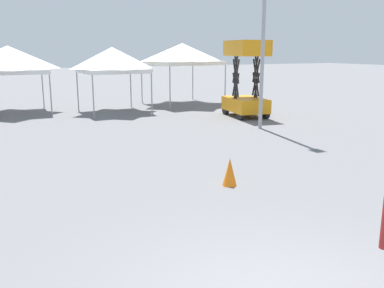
% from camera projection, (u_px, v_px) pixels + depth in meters
% --- Properties ---
extents(canopy_tent_far_left, '(3.42, 3.42, 3.14)m').
position_uv_depth(canopy_tent_far_left, '(8.00, 60.00, 19.61)').
color(canopy_tent_far_left, '#9E9EA3').
rests_on(canopy_tent_far_left, ground).
extents(canopy_tent_behind_left, '(3.00, 3.00, 3.08)m').
position_uv_depth(canopy_tent_behind_left, '(112.00, 60.00, 19.95)').
color(canopy_tent_behind_left, '#9E9EA3').
rests_on(canopy_tent_behind_left, ground).
extents(canopy_tent_left_of_center, '(3.78, 3.78, 3.29)m').
position_uv_depth(canopy_tent_left_of_center, '(182.00, 54.00, 22.85)').
color(canopy_tent_left_of_center, '#9E9EA3').
rests_on(canopy_tent_left_of_center, ground).
extents(scissor_lift, '(1.76, 2.50, 3.35)m').
position_uv_depth(scissor_lift, '(246.00, 93.00, 18.84)').
color(scissor_lift, black).
rests_on(scissor_lift, ground).
extents(traffic_cone_lot_center, '(0.32, 0.32, 0.62)m').
position_uv_depth(traffic_cone_lot_center, '(230.00, 172.00, 9.31)').
color(traffic_cone_lot_center, orange).
rests_on(traffic_cone_lot_center, ground).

